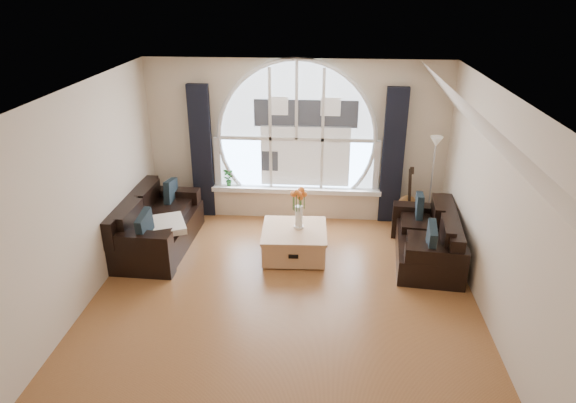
# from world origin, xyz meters

# --- Properties ---
(ground) EXTENTS (5.00, 5.50, 0.01)m
(ground) POSITION_xyz_m (0.00, 0.00, 0.00)
(ground) COLOR brown
(ground) RESTS_ON ground
(ceiling) EXTENTS (5.00, 5.50, 0.01)m
(ceiling) POSITION_xyz_m (0.00, 0.00, 2.70)
(ceiling) COLOR silver
(ceiling) RESTS_ON ground
(wall_back) EXTENTS (5.00, 0.01, 2.70)m
(wall_back) POSITION_xyz_m (0.00, 2.75, 1.35)
(wall_back) COLOR beige
(wall_back) RESTS_ON ground
(wall_front) EXTENTS (5.00, 0.01, 2.70)m
(wall_front) POSITION_xyz_m (0.00, -2.75, 1.35)
(wall_front) COLOR beige
(wall_front) RESTS_ON ground
(wall_left) EXTENTS (0.01, 5.50, 2.70)m
(wall_left) POSITION_xyz_m (-2.50, 0.00, 1.35)
(wall_left) COLOR beige
(wall_left) RESTS_ON ground
(wall_right) EXTENTS (0.01, 5.50, 2.70)m
(wall_right) POSITION_xyz_m (2.50, 0.00, 1.35)
(wall_right) COLOR beige
(wall_right) RESTS_ON ground
(attic_slope) EXTENTS (0.92, 5.50, 0.72)m
(attic_slope) POSITION_xyz_m (2.20, 0.00, 2.35)
(attic_slope) COLOR silver
(attic_slope) RESTS_ON ground
(arched_window) EXTENTS (2.60, 0.06, 2.15)m
(arched_window) POSITION_xyz_m (0.00, 2.72, 1.62)
(arched_window) COLOR silver
(arched_window) RESTS_ON wall_back
(window_sill) EXTENTS (2.90, 0.22, 0.08)m
(window_sill) POSITION_xyz_m (0.00, 2.65, 0.51)
(window_sill) COLOR white
(window_sill) RESTS_ON wall_back
(window_frame) EXTENTS (2.76, 0.08, 2.15)m
(window_frame) POSITION_xyz_m (0.00, 2.69, 1.62)
(window_frame) COLOR white
(window_frame) RESTS_ON wall_back
(neighbor_house) EXTENTS (1.70, 0.02, 1.50)m
(neighbor_house) POSITION_xyz_m (0.15, 2.71, 1.50)
(neighbor_house) COLOR silver
(neighbor_house) RESTS_ON wall_back
(curtain_left) EXTENTS (0.35, 0.12, 2.30)m
(curtain_left) POSITION_xyz_m (-1.60, 2.63, 1.15)
(curtain_left) COLOR black
(curtain_left) RESTS_ON ground
(curtain_right) EXTENTS (0.35, 0.12, 2.30)m
(curtain_right) POSITION_xyz_m (1.60, 2.63, 1.15)
(curtain_right) COLOR black
(curtain_right) RESTS_ON ground
(sofa_left) EXTENTS (1.00, 1.90, 0.83)m
(sofa_left) POSITION_xyz_m (-2.05, 1.39, 0.40)
(sofa_left) COLOR black
(sofa_left) RESTS_ON ground
(sofa_right) EXTENTS (0.99, 1.73, 0.74)m
(sofa_right) POSITION_xyz_m (2.01, 1.31, 0.40)
(sofa_right) COLOR black
(sofa_right) RESTS_ON ground
(coffee_chest) EXTENTS (0.99, 0.99, 0.47)m
(coffee_chest) POSITION_xyz_m (0.06, 1.29, 0.23)
(coffee_chest) COLOR tan
(coffee_chest) RESTS_ON ground
(throw_blanket) EXTENTS (0.73, 0.73, 0.10)m
(throw_blanket) POSITION_xyz_m (-1.84, 1.14, 0.50)
(throw_blanket) COLOR silver
(throw_blanket) RESTS_ON sofa_left
(vase_flowers) EXTENTS (0.24, 0.24, 0.70)m
(vase_flowers) POSITION_xyz_m (0.12, 1.36, 0.82)
(vase_flowers) COLOR white
(vase_flowers) RESTS_ON coffee_chest
(floor_lamp) EXTENTS (0.24, 0.24, 1.60)m
(floor_lamp) POSITION_xyz_m (2.21, 2.32, 0.80)
(floor_lamp) COLOR #B2B2B2
(floor_lamp) RESTS_ON ground
(guitar) EXTENTS (0.39, 0.28, 1.06)m
(guitar) POSITION_xyz_m (1.90, 2.52, 0.53)
(guitar) COLOR olive
(guitar) RESTS_ON ground
(potted_plant) EXTENTS (0.18, 0.14, 0.32)m
(potted_plant) POSITION_xyz_m (-1.17, 2.65, 0.71)
(potted_plant) COLOR #1E6023
(potted_plant) RESTS_ON window_sill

